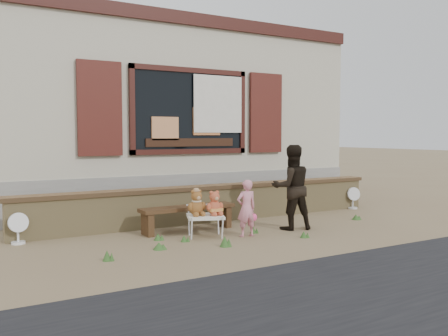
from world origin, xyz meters
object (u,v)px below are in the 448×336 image
child (246,208)px  adult (292,187)px  bench (188,213)px  folding_chair (205,217)px  teddy_bear_left (196,202)px  teddy_bear_right (214,202)px

child → adult: (0.96, 0.12, 0.26)m
bench → child: 1.04m
bench → child: child is taller
folding_chair → teddy_bear_left: (-0.13, 0.05, 0.24)m
bench → folding_chair: (0.04, -0.54, 0.00)m
bench → adult: adult is taller
bench → child: size_ratio=1.84×
bench → child: bearing=-56.1°
folding_chair → adult: (1.53, -0.18, 0.40)m
teddy_bear_right → child: bearing=-9.3°
teddy_bear_right → adult: size_ratio=0.27×
folding_chair → teddy_bear_right: size_ratio=1.78×
bench → teddy_bear_right: (0.18, -0.59, 0.23)m
bench → adult: bearing=-26.8°
teddy_bear_right → child: (0.43, -0.24, -0.09)m
folding_chair → teddy_bear_right: teddy_bear_right is taller
bench → folding_chair: 0.54m
folding_chair → bench: bearing=114.9°
bench → adult: (1.57, -0.72, 0.40)m
folding_chair → adult: adult is taller
folding_chair → teddy_bear_right: bearing=0.0°
teddy_bear_left → teddy_bear_right: size_ratio=1.06×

